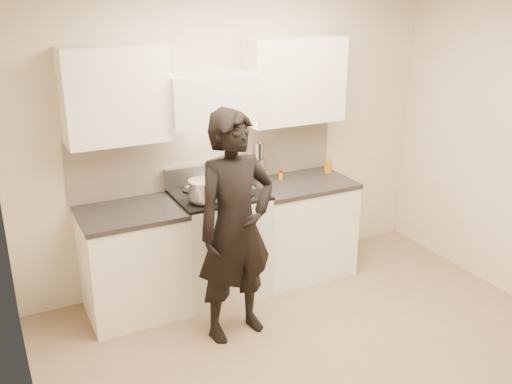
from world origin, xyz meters
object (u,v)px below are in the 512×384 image
stove (220,242)px  counter_right (300,227)px  person (236,228)px  wok (232,172)px  utensil_crock (259,168)px

stove → counter_right: size_ratio=1.04×
counter_right → person: bearing=-145.5°
counter_right → wok: size_ratio=2.04×
stove → wok: bearing=35.9°
stove → wok: (0.20, 0.14, 0.58)m
utensil_crock → stove: bearing=-154.8°
counter_right → person: person is taller
stove → person: 0.81m
person → utensil_crock: bearing=46.0°
wok → utensil_crock: bearing=17.4°
stove → utensil_crock: (0.52, 0.25, 0.55)m
counter_right → utensil_crock: utensil_crock is taller
counter_right → stove: bearing=-180.0°
counter_right → utensil_crock: 0.69m
counter_right → wok: 0.88m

